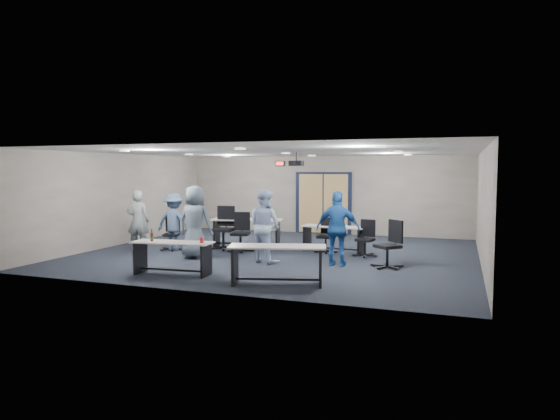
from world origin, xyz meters
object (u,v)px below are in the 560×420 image
(chair_loose_right, at_px, (388,244))
(person_lightblue, at_px, (265,226))
(table_front_right, at_px, (277,258))
(table_back_left, at_px, (247,228))
(person_navy, at_px, (338,229))
(table_front_left, at_px, (173,252))
(person_back, at_px, (174,222))
(chair_back_b, at_px, (240,232))
(table_back_right, at_px, (333,234))
(chair_back_c, at_px, (326,235))
(person_plaid, at_px, (195,222))
(person_gray, at_px, (138,221))
(chair_back_a, at_px, (223,228))
(chair_loose_left, at_px, (171,233))
(chair_back_d, at_px, (365,238))

(chair_loose_right, bearing_deg, person_lightblue, -132.33)
(table_front_right, bearing_deg, table_back_left, 105.60)
(person_lightblue, relative_size, person_navy, 1.01)
(table_front_left, distance_m, person_lightblue, 2.43)
(table_front_left, bearing_deg, person_back, 115.79)
(chair_back_b, height_order, person_lightblue, person_lightblue)
(table_back_right, height_order, chair_back_c, chair_back_c)
(table_front_right, xyz_separation_m, table_back_left, (-2.44, 4.09, 0.04))
(person_lightblue, bearing_deg, person_plaid, 24.02)
(chair_back_b, height_order, person_gray, person_gray)
(person_gray, bearing_deg, person_navy, 162.69)
(table_front_right, distance_m, chair_loose_right, 2.97)
(table_front_right, distance_m, chair_back_c, 3.98)
(chair_loose_right, distance_m, person_gray, 6.70)
(table_back_left, bearing_deg, chair_back_b, -91.74)
(chair_loose_right, relative_size, person_gray, 0.65)
(table_front_right, relative_size, table_back_right, 1.11)
(person_lightblue, bearing_deg, table_back_left, -34.57)
(chair_back_a, distance_m, person_gray, 2.31)
(chair_loose_left, xyz_separation_m, person_plaid, (1.23, -0.84, 0.44))
(chair_back_d, bearing_deg, table_back_right, 166.44)
(table_back_left, bearing_deg, table_back_right, -10.66)
(chair_back_b, bearing_deg, chair_back_d, -5.36)
(table_back_right, height_order, person_lightblue, person_lightblue)
(person_plaid, xyz_separation_m, person_lightblue, (1.85, 0.09, -0.04))
(chair_loose_left, bearing_deg, person_navy, -26.39)
(table_back_right, height_order, person_gray, person_gray)
(table_back_right, xyz_separation_m, person_lightblue, (-1.20, -2.03, 0.40))
(person_lightblue, bearing_deg, chair_back_d, -121.74)
(chair_back_a, xyz_separation_m, chair_back_b, (0.61, -0.19, -0.07))
(chair_back_c, distance_m, chair_loose_left, 4.25)
(chair_loose_left, relative_size, person_plaid, 0.52)
(chair_back_b, distance_m, chair_loose_right, 4.19)
(chair_back_d, xyz_separation_m, person_lightblue, (-2.14, -1.60, 0.41))
(chair_back_d, height_order, person_lightblue, person_lightblue)
(table_back_left, bearing_deg, person_back, -157.52)
(person_back, bearing_deg, chair_loose_right, 171.52)
(chair_back_d, distance_m, person_navy, 1.58)
(chair_back_c, relative_size, chair_back_d, 0.99)
(table_back_left, xyz_separation_m, chair_loose_left, (-1.75, -1.21, -0.09))
(chair_back_c, bearing_deg, chair_loose_left, -163.36)
(person_gray, bearing_deg, table_front_right, 138.24)
(chair_back_c, distance_m, person_lightblue, 2.16)
(chair_back_c, xyz_separation_m, person_back, (-4.04, -1.05, 0.33))
(table_back_right, bearing_deg, person_navy, -67.71)
(chair_back_c, bearing_deg, table_front_right, -87.12)
(chair_back_b, relative_size, person_back, 0.67)
(chair_back_c, bearing_deg, table_front_left, -119.53)
(chair_back_a, relative_size, person_lightblue, 0.69)
(person_plaid, bearing_deg, chair_back_d, -157.14)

